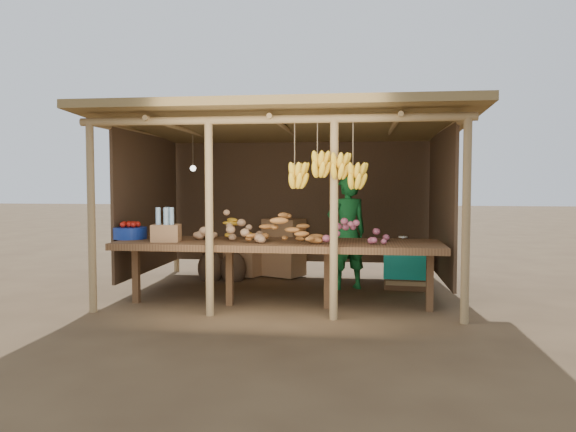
# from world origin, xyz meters

# --- Properties ---
(ground) EXTENTS (60.00, 60.00, 0.00)m
(ground) POSITION_xyz_m (0.00, 0.00, 0.00)
(ground) COLOR brown
(ground) RESTS_ON ground
(stall_structure) EXTENTS (4.70, 3.50, 2.43)m
(stall_structure) POSITION_xyz_m (0.04, 0.07, 1.92)
(stall_structure) COLOR #A08053
(stall_structure) RESTS_ON ground
(counter) EXTENTS (3.90, 1.05, 0.80)m
(counter) POSITION_xyz_m (0.00, -0.95, 0.74)
(counter) COLOR brown
(counter) RESTS_ON ground
(potato_heap) EXTENTS (0.97, 0.59, 0.37)m
(potato_heap) POSITION_xyz_m (-0.63, -0.93, 0.98)
(potato_heap) COLOR #9F7752
(potato_heap) RESTS_ON counter
(sweet_potato_heap) EXTENTS (1.06, 0.87, 0.36)m
(sweet_potato_heap) POSITION_xyz_m (0.08, -1.13, 0.98)
(sweet_potato_heap) COLOR #9F6028
(sweet_potato_heap) RESTS_ON counter
(onion_heap) EXTENTS (0.96, 0.71, 0.36)m
(onion_heap) POSITION_xyz_m (0.90, -1.02, 0.98)
(onion_heap) COLOR #A95266
(onion_heap) RESTS_ON counter
(banana_pile) EXTENTS (0.69, 0.54, 0.35)m
(banana_pile) POSITION_xyz_m (-0.65, -0.71, 0.97)
(banana_pile) COLOR gold
(banana_pile) RESTS_ON counter
(tomato_basin) EXTENTS (0.42, 0.42, 0.22)m
(tomato_basin) POSITION_xyz_m (-1.90, -0.88, 0.89)
(tomato_basin) COLOR navy
(tomato_basin) RESTS_ON counter
(bottle_box) EXTENTS (0.36, 0.30, 0.41)m
(bottle_box) POSITION_xyz_m (-1.33, -1.15, 0.96)
(bottle_box) COLOR #9A6D45
(bottle_box) RESTS_ON counter
(vendor) EXTENTS (0.69, 0.59, 1.61)m
(vendor) POSITION_xyz_m (0.80, 0.31, 0.80)
(vendor) COLOR #17692B
(vendor) RESTS_ON ground
(tarp_crate) EXTENTS (0.68, 0.60, 0.76)m
(tarp_crate) POSITION_xyz_m (1.63, 0.49, 0.31)
(tarp_crate) COLOR brown
(tarp_crate) RESTS_ON ground
(carton_stack) EXTENTS (1.32, 0.63, 0.91)m
(carton_stack) POSITION_xyz_m (-0.43, 1.20, 0.40)
(carton_stack) COLOR #9A6D45
(carton_stack) RESTS_ON ground
(burlap_sacks) EXTENTS (0.75, 0.39, 0.53)m
(burlap_sacks) POSITION_xyz_m (-1.12, 0.75, 0.23)
(burlap_sacks) COLOR #4E3724
(burlap_sacks) RESTS_ON ground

